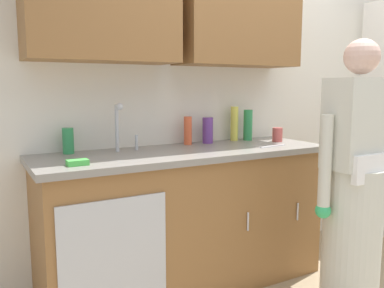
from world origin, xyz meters
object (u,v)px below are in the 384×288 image
(sink, at_px, (131,157))
(bottle_water_short, at_px, (68,141))
(person_at_sink, at_px, (354,199))
(bottle_cleaner_spray, at_px, (234,124))
(knife_on_counter, at_px, (273,146))
(bottle_soap, at_px, (208,130))
(bottle_dish_liquid, at_px, (248,125))
(cup_by_sink, at_px, (277,135))
(sponge, at_px, (78,162))
(bottle_water_tall, at_px, (188,131))

(sink, xyz_separation_m, bottle_water_short, (-0.33, 0.21, 0.09))
(person_at_sink, bearing_deg, bottle_water_short, 145.92)
(bottle_cleaner_spray, height_order, knife_on_counter, bottle_cleaner_spray)
(bottle_soap, bearing_deg, person_at_sink, -65.38)
(bottle_dish_liquid, relative_size, knife_on_counter, 0.98)
(sink, relative_size, cup_by_sink, 4.76)
(bottle_cleaner_spray, height_order, bottle_dish_liquid, bottle_cleaner_spray)
(bottle_dish_liquid, height_order, cup_by_sink, bottle_dish_liquid)
(bottle_cleaner_spray, bearing_deg, knife_on_counter, -82.18)
(sink, bearing_deg, bottle_cleaner_spray, 13.23)
(sponge, bearing_deg, sink, 26.96)
(sponge, bearing_deg, bottle_dish_liquid, 14.96)
(bottle_water_short, bearing_deg, bottle_dish_liquid, -1.26)
(bottle_water_short, relative_size, bottle_soap, 0.85)
(bottle_soap, distance_m, bottle_dish_liquid, 0.36)
(person_at_sink, distance_m, bottle_cleaner_spray, 1.06)
(person_at_sink, bearing_deg, bottle_soap, 114.62)
(bottle_cleaner_spray, bearing_deg, bottle_water_tall, -178.39)
(person_at_sink, xyz_separation_m, sponge, (-1.48, 0.57, 0.26))
(bottle_soap, bearing_deg, cup_by_sink, -20.22)
(person_at_sink, bearing_deg, bottle_water_tall, 121.81)
(person_at_sink, xyz_separation_m, bottle_water_tall, (-0.60, 0.96, 0.35))
(bottle_water_short, distance_m, sponge, 0.41)
(bottle_soap, relative_size, bottle_dish_liquid, 0.80)
(bottle_water_tall, relative_size, knife_on_counter, 0.84)
(bottle_water_tall, bearing_deg, bottle_dish_liquid, -2.26)
(person_at_sink, height_order, bottle_soap, person_at_sink)
(person_at_sink, relative_size, bottle_cleaner_spray, 6.21)
(person_at_sink, height_order, bottle_cleaner_spray, person_at_sink)
(bottle_water_short, height_order, knife_on_counter, bottle_water_short)
(sink, bearing_deg, cup_by_sink, 0.45)
(sink, height_order, bottle_dish_liquid, sink)
(bottle_water_tall, height_order, bottle_dish_liquid, bottle_dish_liquid)
(bottle_water_short, xyz_separation_m, sponge, (-0.04, -0.40, -0.07))
(bottle_dish_liquid, xyz_separation_m, knife_on_counter, (-0.05, -0.36, -0.11))
(bottle_water_short, bearing_deg, bottle_water_tall, -0.64)
(bottle_water_short, xyz_separation_m, bottle_dish_liquid, (1.36, -0.03, 0.04))
(sink, distance_m, knife_on_counter, 0.99)
(person_at_sink, distance_m, cup_by_sink, 0.82)
(sink, xyz_separation_m, cup_by_sink, (1.17, 0.01, 0.07))
(cup_by_sink, bearing_deg, person_at_sink, -95.04)
(bottle_water_short, xyz_separation_m, bottle_soap, (1.00, -0.02, 0.01))
(sink, height_order, person_at_sink, person_at_sink)
(bottle_soap, xyz_separation_m, bottle_water_tall, (-0.16, 0.01, 0.01))
(bottle_soap, distance_m, sponge, 1.11)
(sponge, bearing_deg, bottle_water_short, 83.98)
(bottle_water_tall, xyz_separation_m, sponge, (-0.88, -0.39, -0.09))
(bottle_water_tall, height_order, sponge, bottle_water_tall)
(sink, distance_m, cup_by_sink, 1.17)
(sink, xyz_separation_m, sponge, (-0.37, -0.19, 0.03))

